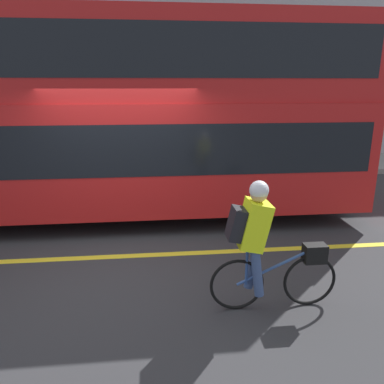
% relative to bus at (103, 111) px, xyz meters
% --- Properties ---
extents(ground_plane, '(80.00, 80.00, 0.00)m').
position_rel_bus_xyz_m(ground_plane, '(0.39, -2.03, -2.09)').
color(ground_plane, '#2D2D30').
extents(road_center_line, '(50.00, 0.14, 0.01)m').
position_rel_bus_xyz_m(road_center_line, '(0.39, -1.96, -2.08)').
color(road_center_line, yellow).
rests_on(road_center_line, ground_plane).
extents(sidewalk_curb, '(60.00, 2.56, 0.14)m').
position_rel_bus_xyz_m(sidewalk_curb, '(0.39, 4.11, -2.01)').
color(sidewalk_curb, gray).
rests_on(sidewalk_curb, ground_plane).
extents(building_facade, '(60.00, 0.30, 7.46)m').
position_rel_bus_xyz_m(building_facade, '(0.39, 5.54, 1.65)').
color(building_facade, '#9E9EA3').
rests_on(building_facade, ground_plane).
extents(bus, '(9.69, 2.57, 3.73)m').
position_rel_bus_xyz_m(bus, '(0.00, 0.00, 0.00)').
color(bus, black).
rests_on(bus, ground_plane).
extents(cyclist_on_bike, '(1.52, 0.32, 1.57)m').
position_rel_bus_xyz_m(cyclist_on_bike, '(2.11, -3.52, -1.24)').
color(cyclist_on_bike, black).
rests_on(cyclist_on_bike, ground_plane).
extents(trash_bin, '(0.52, 0.52, 0.87)m').
position_rel_bus_xyz_m(trash_bin, '(4.00, 3.98, -1.51)').
color(trash_bin, '#515156').
rests_on(trash_bin, sidewalk_curb).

